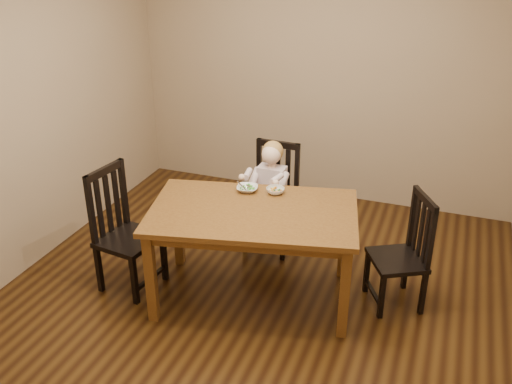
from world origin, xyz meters
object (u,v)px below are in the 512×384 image
(chair_child, at_px, (273,199))
(bowl_veg, at_px, (275,191))
(chair_right, at_px, (403,254))
(toddler, at_px, (271,186))
(dining_table, at_px, (253,221))
(bowl_peas, at_px, (247,189))
(chair_left, at_px, (124,232))

(chair_child, distance_m, bowl_veg, 0.62)
(chair_right, distance_m, bowl_veg, 1.10)
(chair_child, xyz_separation_m, chair_right, (1.23, -0.51, -0.02))
(toddler, xyz_separation_m, bowl_veg, (0.19, -0.44, 0.19))
(dining_table, distance_m, bowl_peas, 0.36)
(chair_child, distance_m, chair_left, 1.37)
(bowl_peas, bearing_deg, dining_table, -61.83)
(chair_left, bearing_deg, toddler, 144.82)
(chair_child, height_order, bowl_peas, chair_child)
(chair_right, relative_size, bowl_veg, 6.35)
(chair_left, relative_size, chair_right, 1.11)
(chair_child, xyz_separation_m, bowl_veg, (0.18, -0.49, 0.33))
(chair_child, height_order, bowl_veg, chair_child)
(bowl_peas, height_order, bowl_veg, bowl_veg)
(dining_table, height_order, chair_left, chair_left)
(toddler, distance_m, bowl_peas, 0.52)
(dining_table, bearing_deg, chair_right, 16.06)
(chair_left, distance_m, toddler, 1.34)
(dining_table, height_order, chair_child, chair_child)
(chair_child, bearing_deg, toddler, 90.00)
(bowl_peas, distance_m, bowl_veg, 0.23)
(chair_left, height_order, bowl_veg, chair_left)
(dining_table, bearing_deg, bowl_veg, 78.77)
(chair_child, bearing_deg, chair_right, 159.13)
(chair_right, relative_size, toddler, 1.68)
(chair_right, bearing_deg, dining_table, 77.34)
(dining_table, relative_size, toddler, 3.11)
(dining_table, distance_m, chair_child, 0.86)
(dining_table, relative_size, bowl_veg, 11.78)
(chair_right, height_order, bowl_veg, chair_right)
(chair_child, bearing_deg, bowl_peas, 87.13)
(dining_table, distance_m, toddler, 0.79)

